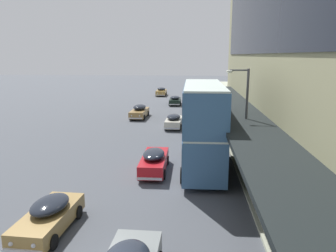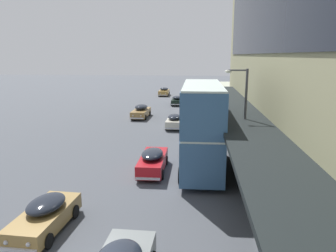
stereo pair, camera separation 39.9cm
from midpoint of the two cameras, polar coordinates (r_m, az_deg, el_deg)
name	(u,v)px [view 1 (the left image)]	position (r m, az deg, el deg)	size (l,w,h in m)	color
transit_bus_kerbside_front	(203,124)	(22.32, 5.60, 0.36)	(2.87, 9.14, 5.87)	#3B6492
sedan_trailing_mid	(49,216)	(16.11, -20.70, -14.41)	(2.01, 4.50, 1.46)	#A07C41
sedan_second_near	(161,92)	(64.39, -1.35, 6.01)	(1.97, 4.54, 1.59)	#A17C39
sedan_lead_mid	(174,121)	(35.61, 0.70, 0.90)	(1.90, 4.40, 1.51)	beige
sedan_second_mid	(154,161)	(22.25, -2.95, -6.02)	(1.75, 4.86, 1.56)	red
sedan_far_back	(139,111)	(41.62, -5.27, 2.57)	(2.02, 5.04, 1.65)	olive
sedan_oncoming_front	(175,100)	(52.25, 1.02, 4.50)	(1.89, 4.45, 1.46)	black
vw_van	(200,112)	(39.10, 5.32, 2.38)	(2.06, 4.63, 1.96)	teal
pedestrian_at_kerb	(288,203)	(16.16, 19.56, -12.46)	(0.61, 0.33, 1.86)	black
street_lamp	(244,112)	(21.95, 12.55, 2.37)	(1.50, 0.28, 6.76)	#4C4C51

